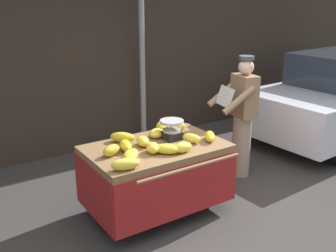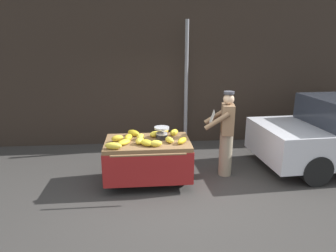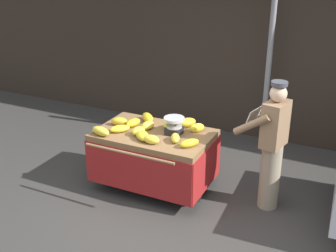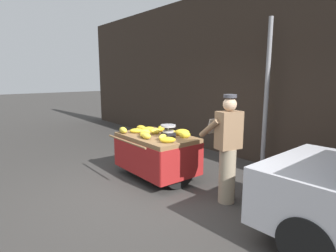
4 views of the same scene
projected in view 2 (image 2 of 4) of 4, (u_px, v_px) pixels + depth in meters
ground_plane at (178, 200)px, 5.05m from camera, size 60.00×60.00×0.00m
back_wall at (164, 66)px, 7.54m from camera, size 16.00×0.24×4.06m
street_pole at (186, 86)px, 7.30m from camera, size 0.09×0.09×3.13m
banana_cart at (148, 153)px, 5.51m from camera, size 1.59×1.19×0.85m
weighing_scale at (162, 133)px, 5.51m from camera, size 0.28×0.28×0.24m
banana_bunch_0 at (113, 146)px, 5.00m from camera, size 0.32×0.19×0.12m
banana_bunch_1 at (128, 137)px, 5.45m from camera, size 0.19×0.28×0.11m
banana_bunch_2 at (156, 143)px, 5.12m from camera, size 0.22×0.13×0.12m
banana_bunch_3 at (117, 138)px, 5.39m from camera, size 0.25×0.19×0.12m
banana_bunch_4 at (169, 140)px, 5.32m from camera, size 0.20×0.25×0.11m
banana_bunch_5 at (147, 143)px, 5.17m from camera, size 0.31×0.31×0.11m
banana_bunch_6 at (124, 142)px, 5.22m from camera, size 0.30×0.30×0.09m
banana_bunch_7 at (174, 132)px, 5.73m from camera, size 0.22×0.23×0.13m
banana_bunch_8 at (134, 133)px, 5.70m from camera, size 0.30×0.30×0.12m
banana_bunch_9 at (140, 141)px, 5.26m from camera, size 0.20×0.24×0.12m
banana_bunch_10 at (141, 137)px, 5.48m from camera, size 0.17×0.23×0.11m
banana_bunch_11 at (155, 134)px, 5.66m from camera, size 0.28×0.27×0.11m
banana_bunch_12 at (182, 141)px, 5.28m from camera, size 0.25×0.29×0.10m
banana_bunch_13 at (163, 131)px, 5.81m from camera, size 0.29×0.32×0.13m
vendor_person at (226, 134)px, 5.80m from camera, size 0.64×0.59×1.71m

